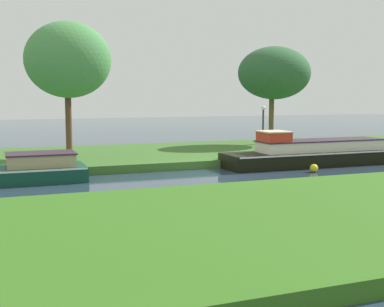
{
  "coord_description": "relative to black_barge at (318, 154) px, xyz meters",
  "views": [
    {
      "loc": [
        -9.29,
        -20.86,
        3.61
      ],
      "look_at": [
        -0.75,
        1.2,
        0.9
      ],
      "focal_mm": 47.58,
      "sensor_mm": 36.0,
      "label": 1
    }
  ],
  "objects": [
    {
      "name": "forest_narrowboat",
      "position": [
        -13.99,
        0.0,
        -0.09
      ],
      "size": [
        4.11,
        2.33,
        1.22
      ],
      "color": "#0F3E2D",
      "rests_on": "ground_plane"
    },
    {
      "name": "channel_buoy",
      "position": [
        -1.59,
        -2.01,
        -0.42
      ],
      "size": [
        0.39,
        0.39,
        0.39
      ],
      "primitive_type": "sphere",
      "color": "yellow",
      "rests_on": "ground_plane"
    },
    {
      "name": "ground_plane",
      "position": [
        -6.24,
        -1.2,
        -0.61
      ],
      "size": [
        120.0,
        120.0,
        0.0
      ],
      "primitive_type": "plane",
      "color": "#28394A"
    },
    {
      "name": "willow_tree_left",
      "position": [
        -11.92,
        4.82,
        4.79
      ],
      "size": [
        4.42,
        3.48,
        6.97
      ],
      "color": "brown",
      "rests_on": "riverbank_far"
    },
    {
      "name": "lamp_post",
      "position": [
        -2.06,
        2.1,
        1.49
      ],
      "size": [
        0.24,
        0.24,
        2.67
      ],
      "color": "#333338",
      "rests_on": "riverbank_far"
    },
    {
      "name": "mooring_post_far",
      "position": [
        -0.21,
        1.54,
        0.06
      ],
      "size": [
        0.15,
        0.15,
        0.55
      ],
      "primitive_type": "cylinder",
      "color": "#433E23",
      "rests_on": "riverbank_far"
    },
    {
      "name": "willow_tree_centre",
      "position": [
        1.69,
        7.43,
        4.45
      ],
      "size": [
        4.9,
        4.31,
        6.4
      ],
      "color": "brown",
      "rests_on": "riverbank_far"
    },
    {
      "name": "mooring_post_near",
      "position": [
        1.48,
        1.54,
        0.08
      ],
      "size": [
        0.13,
        0.13,
        0.58
      ],
      "primitive_type": "cylinder",
      "color": "#4B392A",
      "rests_on": "riverbank_far"
    },
    {
      "name": "black_barge",
      "position": [
        0.0,
        0.0,
        0.0
      ],
      "size": [
        10.48,
        2.23,
        1.85
      ],
      "color": "black",
      "rests_on": "ground_plane"
    },
    {
      "name": "riverbank_far",
      "position": [
        -6.24,
        5.8,
        -0.41
      ],
      "size": [
        72.0,
        10.0,
        0.4
      ],
      "primitive_type": "cube",
      "color": "#3A6627",
      "rests_on": "ground_plane"
    },
    {
      "name": "riverbank_near",
      "position": [
        -6.24,
        -10.2,
        -0.41
      ],
      "size": [
        72.0,
        10.0,
        0.4
      ],
      "primitive_type": "cube",
      "color": "#32661B",
      "rests_on": "ground_plane"
    }
  ]
}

